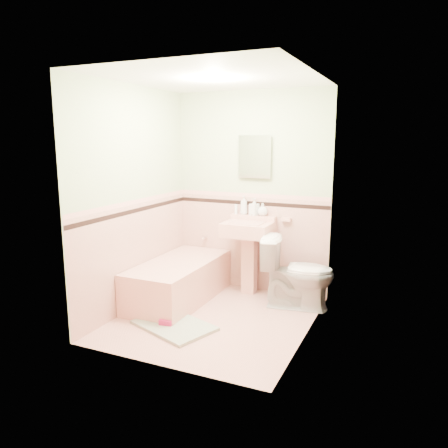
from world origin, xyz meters
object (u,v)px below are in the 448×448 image
at_px(medicine_cabinet, 255,157).
at_px(soap_bottle_mid, 254,207).
at_px(sink, 248,259).
at_px(shoe, 166,322).
at_px(bathtub, 179,282).
at_px(soap_bottle_left, 244,205).
at_px(bucket, 285,290).
at_px(soap_bottle_right, 263,209).
at_px(toilet, 298,273).

height_order(medicine_cabinet, soap_bottle_mid, medicine_cabinet).
xyz_separation_m(sink, soap_bottle_mid, (0.01, 0.18, 0.63)).
xyz_separation_m(sink, medicine_cabinet, (0.00, 0.21, 1.24)).
bearing_deg(soap_bottle_mid, sink, -93.62).
bearing_deg(shoe, bathtub, 99.67).
bearing_deg(bathtub, soap_bottle_left, 52.12).
relative_size(sink, soap_bottle_left, 3.88).
bearing_deg(sink, bucket, -4.55).
distance_m(bathtub, bucket, 1.28).
bearing_deg(soap_bottle_right, bucket, -30.21).
bearing_deg(toilet, bathtub, 95.79).
bearing_deg(bucket, toilet, -36.41).
bearing_deg(bucket, shoe, -126.15).
bearing_deg(soap_bottle_left, shoe, -100.81).
xyz_separation_m(soap_bottle_mid, toilet, (0.67, -0.35, -0.67)).
xyz_separation_m(soap_bottle_left, bucket, (0.63, -0.22, -0.96)).
relative_size(medicine_cabinet, shoe, 3.38).
bearing_deg(soap_bottle_right, shoe, -109.91).
xyz_separation_m(sink, toilet, (0.68, -0.17, -0.04)).
relative_size(medicine_cabinet, soap_bottle_right, 2.94).
bearing_deg(soap_bottle_mid, bathtub, -134.24).
relative_size(medicine_cabinet, soap_bottle_left, 1.96).
bearing_deg(bucket, bathtub, -157.44).
bearing_deg(soap_bottle_right, toilet, -32.29).
bearing_deg(shoe, toilet, 35.32).
height_order(medicine_cabinet, bucket, medicine_cabinet).
relative_size(soap_bottle_mid, shoe, 1.54).
height_order(toilet, bucket, toilet).
distance_m(bathtub, soap_bottle_left, 1.25).
xyz_separation_m(sink, shoe, (-0.41, -1.28, -0.40)).
bearing_deg(soap_bottle_left, medicine_cabinet, 13.22).
height_order(bathtub, sink, sink).
xyz_separation_m(soap_bottle_left, soap_bottle_right, (0.25, 0.00, -0.04)).
bearing_deg(bathtub, medicine_cabinet, 47.42).
distance_m(toilet, bucket, 0.36).
bearing_deg(shoe, bucket, 43.50).
bearing_deg(bathtub, soap_bottle_right, 41.50).
bearing_deg(soap_bottle_mid, toilet, -27.77).
height_order(bathtub, shoe, bathtub).
height_order(soap_bottle_right, bucket, soap_bottle_right).
distance_m(medicine_cabinet, shoe, 2.25).
bearing_deg(bucket, soap_bottle_mid, 155.77).
distance_m(soap_bottle_mid, soap_bottle_right, 0.11).
xyz_separation_m(toilet, shoe, (-1.08, -1.11, -0.35)).
height_order(bucket, shoe, bucket).
distance_m(soap_bottle_right, bucket, 1.02).
bearing_deg(sink, soap_bottle_right, 55.78).
bearing_deg(bucket, medicine_cabinet, 153.45).
bearing_deg(bathtub, toilet, 14.82).
height_order(sink, soap_bottle_mid, soap_bottle_mid).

